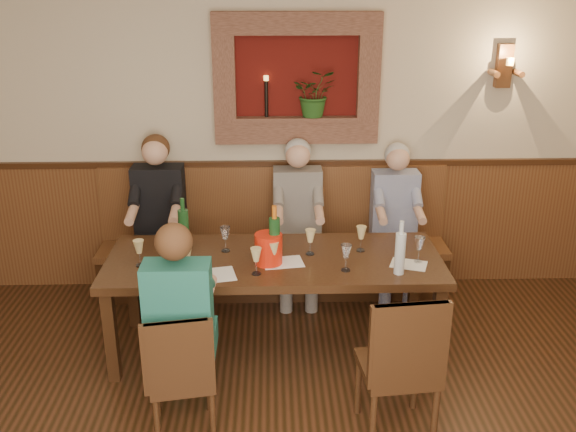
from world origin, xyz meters
name	(u,v)px	position (x,y,z in m)	size (l,w,h in m)	color
room_shell	(276,188)	(0.00, 0.00, 1.89)	(6.04, 6.04, 2.82)	beige
wall_niche	(302,85)	(0.24, 2.94, 1.81)	(1.36, 0.30, 1.06)	#510F0B
wall_sconce	(505,67)	(1.90, 2.93, 1.94)	(0.25, 0.20, 0.35)	#5C311A
dining_table	(274,267)	(0.00, 1.85, 0.68)	(2.40, 0.90, 0.75)	#311A0E
bench	(274,257)	(0.00, 2.79, 0.33)	(3.00, 0.45, 1.11)	#381E0F
chair_near_left	(183,397)	(-0.56, 0.92, 0.25)	(0.44, 0.44, 0.86)	#311A0E
chair_near_right	(397,392)	(0.73, 0.88, 0.29)	(0.48, 0.48, 0.99)	#311A0E
person_bench_left	(160,235)	(-0.96, 2.69, 0.59)	(0.42, 0.52, 1.43)	black
person_bench_mid	(298,235)	(0.20, 2.69, 0.57)	(0.41, 0.50, 1.39)	#5D5855
person_bench_right	(394,236)	(1.03, 2.69, 0.55)	(0.39, 0.48, 1.35)	navy
person_chair_front	(183,340)	(-0.57, 1.07, 0.56)	(0.39, 0.48, 1.36)	#1B5A5E
spittoon_bucket	(269,249)	(-0.04, 1.76, 0.86)	(0.19, 0.19, 0.22)	red
wine_bottle_green_a	(275,239)	(0.00, 1.77, 0.93)	(0.10, 0.10, 0.43)	#19471E
wine_bottle_green_b	(184,229)	(-0.65, 2.00, 0.92)	(0.10, 0.10, 0.41)	#19471E
water_bottle	(400,252)	(0.84, 1.57, 0.91)	(0.09, 0.09, 0.38)	silver
tasting_sheet_a	(174,266)	(-0.70, 1.73, 0.75)	(0.25, 0.18, 0.00)	white
tasting_sheet_b	(283,262)	(0.06, 1.77, 0.75)	(0.28, 0.20, 0.00)	white
tasting_sheet_c	(409,264)	(0.94, 1.71, 0.75)	(0.25, 0.18, 0.00)	white
tasting_sheet_d	(211,275)	(-0.43, 1.57, 0.75)	(0.32, 0.23, 0.00)	white
wine_glass_0	(256,261)	(-0.12, 1.59, 0.85)	(0.08, 0.08, 0.19)	#DBC683
wine_glass_1	(274,255)	(-0.01, 1.69, 0.85)	(0.08, 0.08, 0.19)	#DBC683
wine_glass_2	(225,239)	(-0.36, 1.98, 0.85)	(0.08, 0.08, 0.19)	white
wine_glass_3	(173,239)	(-0.74, 1.98, 0.85)	(0.08, 0.08, 0.19)	white
wine_glass_4	(361,239)	(0.64, 1.96, 0.85)	(0.08, 0.08, 0.19)	#DBC683
wine_glass_5	(139,253)	(-0.94, 1.74, 0.85)	(0.08, 0.08, 0.19)	#DBC683
wine_glass_6	(310,242)	(0.26, 1.91, 0.85)	(0.08, 0.08, 0.19)	#DBC683
wine_glass_7	(187,262)	(-0.59, 1.59, 0.85)	(0.08, 0.08, 0.19)	#DBC683
wine_glass_8	(419,250)	(1.02, 1.75, 0.85)	(0.08, 0.08, 0.19)	white
wine_glass_9	(346,258)	(0.49, 1.63, 0.85)	(0.08, 0.08, 0.19)	white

